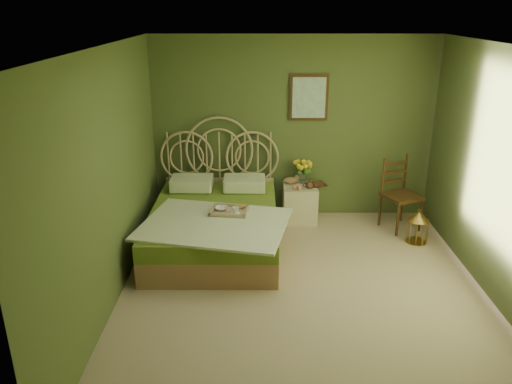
{
  "coord_description": "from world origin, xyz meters",
  "views": [
    {
      "loc": [
        -0.5,
        -4.73,
        2.96
      ],
      "look_at": [
        -0.52,
        1.0,
        0.8
      ],
      "focal_mm": 35.0,
      "sensor_mm": 36.0,
      "label": 1
    }
  ],
  "objects_px": {
    "bed": "(215,222)",
    "nightstand": "(300,197)",
    "birdcage": "(417,228)",
    "chair": "(401,188)"
  },
  "relations": [
    {
      "from": "bed",
      "to": "chair",
      "type": "distance_m",
      "value": 2.63
    },
    {
      "from": "bed",
      "to": "birdcage",
      "type": "xyz_separation_m",
      "value": [
        2.66,
        0.1,
        -0.11
      ]
    },
    {
      "from": "nightstand",
      "to": "chair",
      "type": "xyz_separation_m",
      "value": [
        1.38,
        -0.21,
        0.22
      ]
    },
    {
      "from": "birdcage",
      "to": "bed",
      "type": "bearing_deg",
      "value": -177.9
    },
    {
      "from": "nightstand",
      "to": "birdcage",
      "type": "xyz_separation_m",
      "value": [
        1.49,
        -0.73,
        -0.14
      ]
    },
    {
      "from": "bed",
      "to": "nightstand",
      "type": "relative_size",
      "value": 2.48
    },
    {
      "from": "bed",
      "to": "birdcage",
      "type": "distance_m",
      "value": 2.67
    },
    {
      "from": "bed",
      "to": "chair",
      "type": "xyz_separation_m",
      "value": [
        2.55,
        0.62,
        0.24
      ]
    },
    {
      "from": "chair",
      "to": "bed",
      "type": "bearing_deg",
      "value": 169.24
    },
    {
      "from": "bed",
      "to": "nightstand",
      "type": "distance_m",
      "value": 1.44
    }
  ]
}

